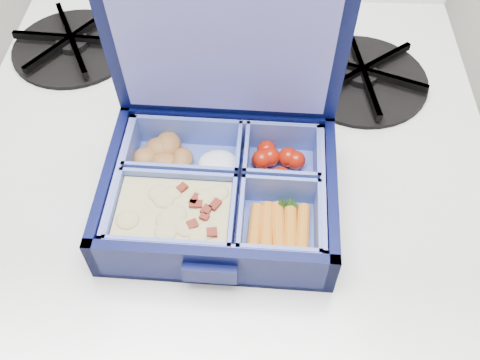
# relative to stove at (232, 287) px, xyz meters

# --- Properties ---
(stove) EXTENTS (0.58, 0.58, 0.88)m
(stove) POSITION_rel_stove_xyz_m (0.00, 0.00, 0.00)
(stove) COLOR white
(stove) RESTS_ON floor
(bento_box) EXTENTS (0.23, 0.18, 0.05)m
(bento_box) POSITION_rel_stove_xyz_m (-0.00, -0.13, 0.46)
(bento_box) COLOR #050935
(bento_box) RESTS_ON stove
(burner_grate) EXTENTS (0.21, 0.21, 0.02)m
(burner_grate) POSITION_rel_stove_xyz_m (0.16, 0.07, 0.45)
(burner_grate) COLOR black
(burner_grate) RESTS_ON stove
(burner_grate_rear) EXTENTS (0.17, 0.17, 0.02)m
(burner_grate_rear) POSITION_rel_stove_xyz_m (-0.21, 0.11, 0.45)
(burner_grate_rear) COLOR black
(burner_grate_rear) RESTS_ON stove
(fork) EXTENTS (0.11, 0.14, 0.01)m
(fork) POSITION_rel_stove_xyz_m (0.07, -0.00, 0.44)
(fork) COLOR #A9A9AE
(fork) RESTS_ON stove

